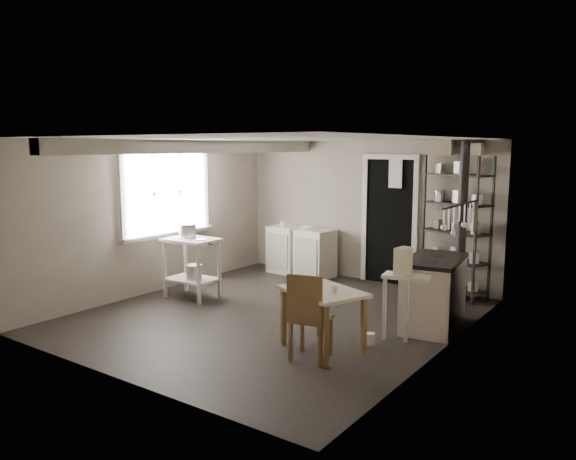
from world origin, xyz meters
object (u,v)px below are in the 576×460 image
Objects in this scene: stockpot at (187,233)px; work_table at (322,317)px; stove at (434,292)px; base_cabinets at (301,248)px; prep_table at (192,271)px; chair at (311,313)px; shelf_rack at (456,233)px; flour_sack at (436,281)px.

stockpot is 0.31× the size of work_table.
stove is (3.51, 0.68, -0.50)m from stockpot.
stove reaches higher than base_cabinets.
base_cabinets is at bearing 77.87° from prep_table.
chair is at bearing -50.07° from base_cabinets.
work_table is (2.24, -2.91, -0.08)m from base_cabinets.
shelf_rack reaches higher than chair.
stockpot is at bearing -100.85° from base_cabinets.
stockpot reaches higher than flour_sack.
chair is 3.12m from flour_sack.
stockpot is 3.06m from chair.
prep_table is 3.47m from stove.
work_table is at bearing -123.39° from stove.
shelf_rack reaches higher than work_table.
prep_table is at bearing -144.22° from flour_sack.
flour_sack is at bearing 85.83° from work_table.
shelf_rack is at bearing 36.35° from prep_table.
flour_sack is at bearing 100.79° from stove.
stockpot is 3.93m from shelf_rack.
base_cabinets is (0.58, 2.12, -0.48)m from stockpot.
prep_table is 0.42× the size of shelf_rack.
stove is 1.18× the size of chair.
chair is (-0.67, -1.73, 0.05)m from stove.
shelf_rack is at bearing 71.79° from chair.
chair reaches higher than work_table.
stove is at bearing 57.41° from chair.
work_table is 2.86m from flour_sack.
prep_table is 3.21× the size of stockpot.
base_cabinets is 3.68m from work_table.
stockpot is at bearing 148.27° from chair.
stockpot reaches higher than base_cabinets.
shelf_rack is 2.32× the size of work_table.
prep_table is 0.55m from stockpot.
base_cabinets is 2.69m from shelf_rack.
prep_table reaches higher than work_table.
prep_table is 0.98× the size of work_table.
stove is (3.39, 0.72, 0.04)m from prep_table.
stove reaches higher than work_table.
chair is at bearing -75.81° from shelf_rack.
shelf_rack is at bearing 82.36° from work_table.
shelf_rack reaches higher than prep_table.
stockpot is at bearing -145.80° from flour_sack.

